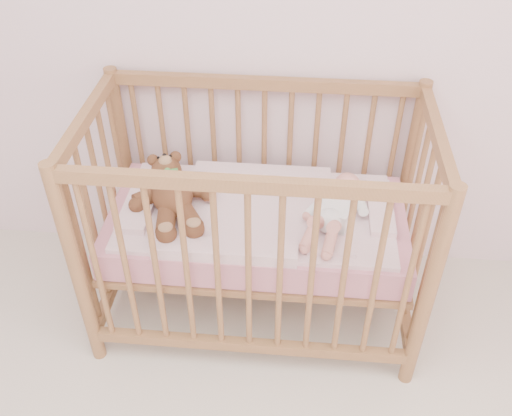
# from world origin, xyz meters

# --- Properties ---
(crib) EXTENTS (1.36, 0.76, 1.00)m
(crib) POSITION_xyz_m (0.10, 1.60, 0.50)
(crib) COLOR #9A6E41
(crib) RESTS_ON floor
(mattress) EXTENTS (1.22, 0.62, 0.13)m
(mattress) POSITION_xyz_m (0.10, 1.60, 0.49)
(mattress) COLOR pink
(mattress) RESTS_ON crib
(blanket) EXTENTS (1.10, 0.58, 0.06)m
(blanket) POSITION_xyz_m (0.10, 1.60, 0.56)
(blanket) COLOR #ECA2AD
(blanket) RESTS_ON mattress
(baby) EXTENTS (0.39, 0.56, 0.12)m
(baby) POSITION_xyz_m (0.42, 1.58, 0.64)
(baby) COLOR white
(baby) RESTS_ON blanket
(teddy_bear) EXTENTS (0.52, 0.61, 0.14)m
(teddy_bear) POSITION_xyz_m (-0.24, 1.58, 0.65)
(teddy_bear) COLOR brown
(teddy_bear) RESTS_ON blanket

